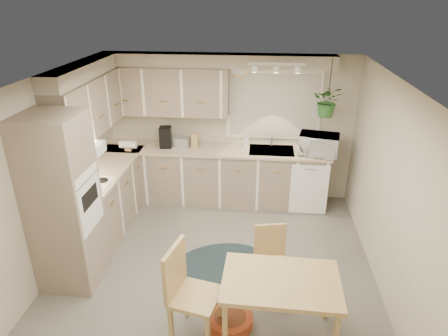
# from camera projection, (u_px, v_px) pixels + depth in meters

# --- Properties ---
(floor) EXTENTS (4.20, 4.20, 0.00)m
(floor) POSITION_uv_depth(u_px,v_px,m) (215.00, 267.00, 5.14)
(floor) COLOR slate
(floor) RESTS_ON ground
(ceiling) EXTENTS (4.20, 4.20, 0.00)m
(ceiling) POSITION_uv_depth(u_px,v_px,m) (212.00, 81.00, 4.16)
(ceiling) COLOR white
(ceiling) RESTS_ON wall_back
(wall_back) EXTENTS (4.00, 0.04, 2.40)m
(wall_back) POSITION_uv_depth(u_px,v_px,m) (229.00, 128.00, 6.56)
(wall_back) COLOR #BDB29C
(wall_back) RESTS_ON floor
(wall_front) EXTENTS (4.00, 0.04, 2.40)m
(wall_front) POSITION_uv_depth(u_px,v_px,m) (176.00, 318.00, 2.74)
(wall_front) COLOR #BDB29C
(wall_front) RESTS_ON floor
(wall_left) EXTENTS (0.04, 4.20, 2.40)m
(wall_left) POSITION_uv_depth(u_px,v_px,m) (50.00, 176.00, 4.83)
(wall_left) COLOR #BDB29C
(wall_left) RESTS_ON floor
(wall_right) EXTENTS (0.04, 4.20, 2.40)m
(wall_right) POSITION_uv_depth(u_px,v_px,m) (390.00, 192.00, 4.47)
(wall_right) COLOR #BDB29C
(wall_right) RESTS_ON floor
(base_cab_left) EXTENTS (0.60, 1.85, 0.90)m
(base_cab_left) POSITION_uv_depth(u_px,v_px,m) (108.00, 198.00, 5.91)
(base_cab_left) COLOR gray
(base_cab_left) RESTS_ON floor
(base_cab_back) EXTENTS (3.60, 0.60, 0.90)m
(base_cab_back) POSITION_uv_depth(u_px,v_px,m) (216.00, 176.00, 6.61)
(base_cab_back) COLOR gray
(base_cab_back) RESTS_ON floor
(counter_left) EXTENTS (0.64, 1.89, 0.04)m
(counter_left) POSITION_uv_depth(u_px,v_px,m) (104.00, 169.00, 5.72)
(counter_left) COLOR beige
(counter_left) RESTS_ON base_cab_left
(counter_back) EXTENTS (3.64, 0.64, 0.04)m
(counter_back) POSITION_uv_depth(u_px,v_px,m) (215.00, 150.00, 6.41)
(counter_back) COLOR beige
(counter_back) RESTS_ON base_cab_back
(oven_stack) EXTENTS (0.65, 0.65, 2.10)m
(oven_stack) POSITION_uv_depth(u_px,v_px,m) (63.00, 204.00, 4.53)
(oven_stack) COLOR gray
(oven_stack) RESTS_ON floor
(wall_oven_face) EXTENTS (0.02, 0.56, 0.58)m
(wall_oven_face) POSITION_uv_depth(u_px,v_px,m) (90.00, 205.00, 4.50)
(wall_oven_face) COLOR white
(wall_oven_face) RESTS_ON oven_stack
(upper_cab_left) EXTENTS (0.35, 2.00, 0.75)m
(upper_cab_left) POSITION_uv_depth(u_px,v_px,m) (90.00, 105.00, 5.47)
(upper_cab_left) COLOR gray
(upper_cab_left) RESTS_ON wall_left
(upper_cab_back) EXTENTS (2.00, 0.35, 0.75)m
(upper_cab_back) POSITION_uv_depth(u_px,v_px,m) (165.00, 91.00, 6.24)
(upper_cab_back) COLOR gray
(upper_cab_back) RESTS_ON wall_back
(soffit_left) EXTENTS (0.30, 2.00, 0.20)m
(soffit_left) POSITION_uv_depth(u_px,v_px,m) (84.00, 70.00, 5.28)
(soffit_left) COLOR #BDB29C
(soffit_left) RESTS_ON wall_left
(soffit_back) EXTENTS (3.60, 0.30, 0.20)m
(soffit_back) POSITION_uv_depth(u_px,v_px,m) (216.00, 60.00, 5.99)
(soffit_back) COLOR #BDB29C
(soffit_back) RESTS_ON wall_back
(cooktop) EXTENTS (0.52, 0.58, 0.02)m
(cooktop) POSITION_uv_depth(u_px,v_px,m) (88.00, 185.00, 5.18)
(cooktop) COLOR white
(cooktop) RESTS_ON counter_left
(range_hood) EXTENTS (0.40, 0.60, 0.14)m
(range_hood) POSITION_uv_depth(u_px,v_px,m) (82.00, 153.00, 5.00)
(range_hood) COLOR white
(range_hood) RESTS_ON upper_cab_left
(window_blinds) EXTENTS (1.40, 0.02, 1.00)m
(window_blinds) POSITION_uv_depth(u_px,v_px,m) (273.00, 105.00, 6.31)
(window_blinds) COLOR silver
(window_blinds) RESTS_ON wall_back
(window_frame) EXTENTS (1.50, 0.02, 1.10)m
(window_frame) POSITION_uv_depth(u_px,v_px,m) (273.00, 105.00, 6.32)
(window_frame) COLOR white
(window_frame) RESTS_ON wall_back
(sink) EXTENTS (0.70, 0.48, 0.10)m
(sink) POSITION_uv_depth(u_px,v_px,m) (271.00, 153.00, 6.35)
(sink) COLOR #9FA1A6
(sink) RESTS_ON counter_back
(dishwasher_front) EXTENTS (0.58, 0.02, 0.83)m
(dishwasher_front) POSITION_uv_depth(u_px,v_px,m) (309.00, 190.00, 6.20)
(dishwasher_front) COLOR white
(dishwasher_front) RESTS_ON base_cab_back
(track_light_bar) EXTENTS (0.80, 0.04, 0.04)m
(track_light_bar) POSITION_uv_depth(u_px,v_px,m) (277.00, 64.00, 5.54)
(track_light_bar) COLOR white
(track_light_bar) RESTS_ON ceiling
(wall_clock) EXTENTS (0.30, 0.03, 0.30)m
(wall_clock) POSITION_uv_depth(u_px,v_px,m) (239.00, 68.00, 6.12)
(wall_clock) COLOR #C59445
(wall_clock) RESTS_ON wall_back
(dining_table) EXTENTS (1.15, 0.78, 0.71)m
(dining_table) POSITION_uv_depth(u_px,v_px,m) (279.00, 308.00, 3.98)
(dining_table) COLOR tan
(dining_table) RESTS_ON floor
(chair_left) EXTENTS (0.57, 0.57, 1.02)m
(chair_left) POSITION_uv_depth(u_px,v_px,m) (196.00, 294.00, 3.95)
(chair_left) COLOR tan
(chair_left) RESTS_ON floor
(chair_back) EXTENTS (0.46, 0.46, 0.83)m
(chair_back) POSITION_uv_depth(u_px,v_px,m) (273.00, 264.00, 4.55)
(chair_back) COLOR tan
(chair_back) RESTS_ON floor
(braided_rug) EXTENTS (1.50, 1.30, 0.01)m
(braided_rug) POSITION_uv_depth(u_px,v_px,m) (223.00, 265.00, 5.17)
(braided_rug) COLOR black
(braided_rug) RESTS_ON floor
(pet_bed) EXTENTS (0.60, 0.60, 0.11)m
(pet_bed) POSITION_uv_depth(u_px,v_px,m) (230.00, 320.00, 4.24)
(pet_bed) COLOR #BE4B26
(pet_bed) RESTS_ON floor
(microwave) EXTENTS (0.64, 0.44, 0.40)m
(microwave) POSITION_uv_depth(u_px,v_px,m) (319.00, 142.00, 6.09)
(microwave) COLOR white
(microwave) RESTS_ON counter_back
(soap_bottle) EXTENTS (0.10, 0.19, 0.09)m
(soap_bottle) POSITION_uv_depth(u_px,v_px,m) (246.00, 144.00, 6.49)
(soap_bottle) COLOR white
(soap_bottle) RESTS_ON counter_back
(hanging_plant) EXTENTS (0.50, 0.53, 0.36)m
(hanging_plant) POSITION_uv_depth(u_px,v_px,m) (328.00, 105.00, 5.84)
(hanging_plant) COLOR #2A6227
(hanging_plant) RESTS_ON ceiling
(coffee_maker) EXTENTS (0.22, 0.25, 0.33)m
(coffee_maker) POSITION_uv_depth(u_px,v_px,m) (166.00, 137.00, 6.42)
(coffee_maker) COLOR black
(coffee_maker) RESTS_ON counter_back
(toaster) EXTENTS (0.30, 0.21, 0.16)m
(toaster) POSITION_uv_depth(u_px,v_px,m) (181.00, 142.00, 6.45)
(toaster) COLOR #9FA1A6
(toaster) RESTS_ON counter_back
(knife_block) EXTENTS (0.11, 0.11, 0.23)m
(knife_block) POSITION_uv_depth(u_px,v_px,m) (195.00, 140.00, 6.44)
(knife_block) COLOR tan
(knife_block) RESTS_ON counter_back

